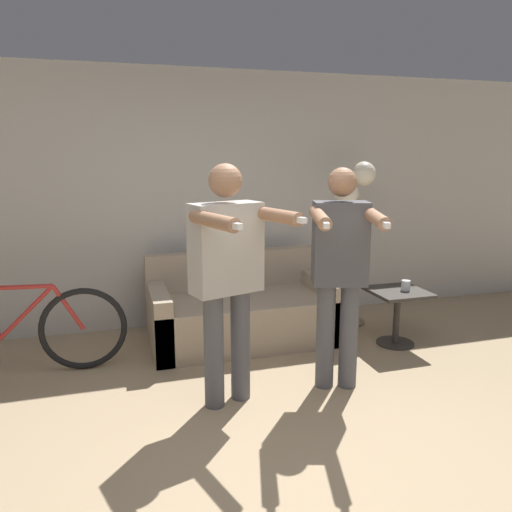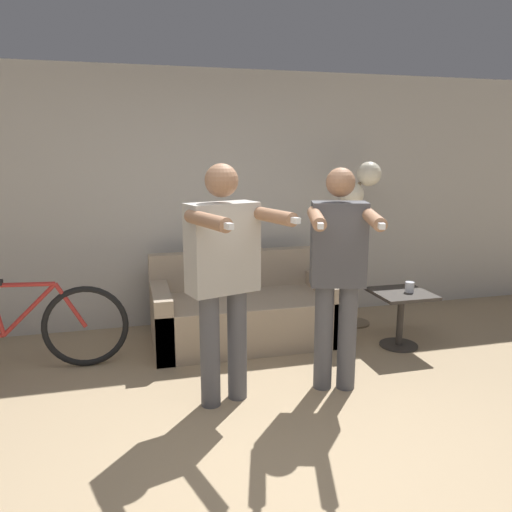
{
  "view_description": "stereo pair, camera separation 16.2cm",
  "coord_description": "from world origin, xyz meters",
  "px_view_note": "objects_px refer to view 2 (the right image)",
  "views": [
    {
      "loc": [
        -0.95,
        -2.36,
        1.78
      ],
      "look_at": [
        0.21,
        1.46,
        0.95
      ],
      "focal_mm": 35.0,
      "sensor_mm": 36.0,
      "label": 1
    },
    {
      "loc": [
        -0.79,
        -2.41,
        1.78
      ],
      "look_at": [
        0.21,
        1.46,
        0.95
      ],
      "focal_mm": 35.0,
      "sensor_mm": 36.0,
      "label": 2
    }
  ],
  "objects_px": {
    "floor_lamp": "(360,197)",
    "cup": "(410,287)",
    "bicycle": "(20,330)",
    "cat": "(228,244)",
    "person_right": "(338,267)",
    "person_left": "(224,268)",
    "couch": "(245,312)",
    "side_table": "(401,307)"
  },
  "relations": [
    {
      "from": "floor_lamp",
      "to": "side_table",
      "type": "distance_m",
      "value": 1.18
    },
    {
      "from": "couch",
      "to": "person_right",
      "type": "height_order",
      "value": "person_right"
    },
    {
      "from": "person_right",
      "to": "bicycle",
      "type": "bearing_deg",
      "value": 175.18
    },
    {
      "from": "couch",
      "to": "bicycle",
      "type": "bearing_deg",
      "value": -172.23
    },
    {
      "from": "person_left",
      "to": "cat",
      "type": "height_order",
      "value": "person_left"
    },
    {
      "from": "cat",
      "to": "floor_lamp",
      "type": "bearing_deg",
      "value": -8.59
    },
    {
      "from": "floor_lamp",
      "to": "person_right",
      "type": "bearing_deg",
      "value": -121.22
    },
    {
      "from": "person_left",
      "to": "side_table",
      "type": "xyz_separation_m",
      "value": [
        1.78,
        0.64,
        -0.62
      ]
    },
    {
      "from": "person_right",
      "to": "bicycle",
      "type": "xyz_separation_m",
      "value": [
        -2.37,
        0.91,
        -0.6
      ]
    },
    {
      "from": "couch",
      "to": "side_table",
      "type": "distance_m",
      "value": 1.46
    },
    {
      "from": "couch",
      "to": "bicycle",
      "type": "xyz_separation_m",
      "value": [
        -1.94,
        -0.27,
        0.1
      ]
    },
    {
      "from": "cup",
      "to": "couch",
      "type": "bearing_deg",
      "value": 158.8
    },
    {
      "from": "person_left",
      "to": "person_right",
      "type": "relative_size",
      "value": 1.02
    },
    {
      "from": "floor_lamp",
      "to": "cup",
      "type": "bearing_deg",
      "value": -74.32
    },
    {
      "from": "person_right",
      "to": "cat",
      "type": "relative_size",
      "value": 3.18
    },
    {
      "from": "cup",
      "to": "bicycle",
      "type": "height_order",
      "value": "bicycle"
    },
    {
      "from": "side_table",
      "to": "bicycle",
      "type": "xyz_separation_m",
      "value": [
        -3.3,
        0.27,
        -0.01
      ]
    },
    {
      "from": "couch",
      "to": "person_left",
      "type": "bearing_deg",
      "value": -109.75
    },
    {
      "from": "person_right",
      "to": "bicycle",
      "type": "height_order",
      "value": "person_right"
    },
    {
      "from": "person_right",
      "to": "floor_lamp",
      "type": "relative_size",
      "value": 0.99
    },
    {
      "from": "cup",
      "to": "side_table",
      "type": "bearing_deg",
      "value": 163.14
    },
    {
      "from": "couch",
      "to": "side_table",
      "type": "height_order",
      "value": "couch"
    },
    {
      "from": "cat",
      "to": "bicycle",
      "type": "height_order",
      "value": "cat"
    },
    {
      "from": "person_right",
      "to": "bicycle",
      "type": "distance_m",
      "value": 2.61
    },
    {
      "from": "floor_lamp",
      "to": "cup",
      "type": "distance_m",
      "value": 1.06
    },
    {
      "from": "couch",
      "to": "side_table",
      "type": "xyz_separation_m",
      "value": [
        1.36,
        -0.53,
        0.11
      ]
    },
    {
      "from": "person_right",
      "to": "cup",
      "type": "distance_m",
      "value": 1.24
    },
    {
      "from": "floor_lamp",
      "to": "bicycle",
      "type": "height_order",
      "value": "floor_lamp"
    },
    {
      "from": "person_right",
      "to": "cat",
      "type": "bearing_deg",
      "value": 125.17
    },
    {
      "from": "cat",
      "to": "bicycle",
      "type": "relative_size",
      "value": 0.31
    },
    {
      "from": "person_right",
      "to": "side_table",
      "type": "xyz_separation_m",
      "value": [
        0.93,
        0.65,
        -0.58
      ]
    },
    {
      "from": "couch",
      "to": "floor_lamp",
      "type": "relative_size",
      "value": 1.04
    },
    {
      "from": "couch",
      "to": "cup",
      "type": "height_order",
      "value": "couch"
    },
    {
      "from": "cup",
      "to": "bicycle",
      "type": "relative_size",
      "value": 0.06
    },
    {
      "from": "couch",
      "to": "cat",
      "type": "xyz_separation_m",
      "value": [
        -0.09,
        0.34,
        0.62
      ]
    },
    {
      "from": "person_left",
      "to": "person_right",
      "type": "xyz_separation_m",
      "value": [
        0.85,
        -0.0,
        -0.04
      ]
    },
    {
      "from": "couch",
      "to": "person_left",
      "type": "relative_size",
      "value": 1.02
    },
    {
      "from": "floor_lamp",
      "to": "bicycle",
      "type": "bearing_deg",
      "value": -172.67
    },
    {
      "from": "cat",
      "to": "cup",
      "type": "height_order",
      "value": "cat"
    },
    {
      "from": "bicycle",
      "to": "cat",
      "type": "bearing_deg",
      "value": 18.18
    },
    {
      "from": "person_left",
      "to": "floor_lamp",
      "type": "distance_m",
      "value": 2.14
    },
    {
      "from": "person_right",
      "to": "floor_lamp",
      "type": "height_order",
      "value": "floor_lamp"
    }
  ]
}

